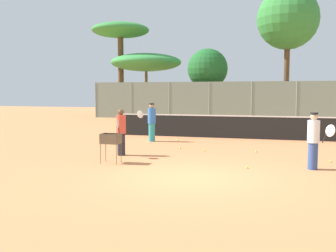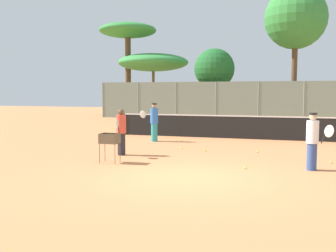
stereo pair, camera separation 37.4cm
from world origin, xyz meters
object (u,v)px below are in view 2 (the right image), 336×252
ball_cart (110,141)px  player_yellow_shirt (313,141)px  tennis_net (236,126)px  parked_car (278,111)px  player_white_outfit (154,122)px  player_red_cap (121,131)px

ball_cart → player_yellow_shirt: bearing=6.4°
tennis_net → parked_car: size_ratio=2.69×
player_white_outfit → parked_car: player_white_outfit is taller
tennis_net → parked_car: (1.32, 13.95, 0.10)m
player_yellow_shirt → ball_cart: (-5.77, -0.65, -0.16)m
player_red_cap → ball_cart: player_red_cap is taller
player_white_outfit → player_yellow_shirt: (6.26, -4.63, -0.04)m
player_red_cap → ball_cart: 1.47m
tennis_net → ball_cart: 7.87m
tennis_net → player_yellow_shirt: size_ratio=7.14×
parked_car → player_red_cap: bearing=-102.4°
ball_cart → parked_car: 21.71m
player_yellow_shirt → ball_cart: player_yellow_shirt is taller
parked_car → player_yellow_shirt: bearing=-85.3°
player_white_outfit → ball_cart: (0.48, -5.28, -0.20)m
player_red_cap → player_yellow_shirt: size_ratio=0.99×
player_yellow_shirt → parked_car: (-1.70, 20.67, -0.16)m
player_red_cap → player_yellow_shirt: 6.11m
player_white_outfit → ball_cart: bearing=94.4°
player_yellow_shirt → player_white_outfit: bearing=-175.5°
player_red_cap → parked_car: bearing=157.2°
player_yellow_shirt → parked_car: 20.74m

